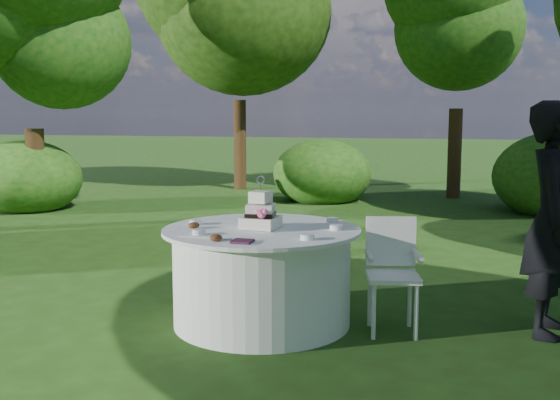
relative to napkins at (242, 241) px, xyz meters
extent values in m
plane|color=#1D350E|center=(-0.04, 0.59, -0.78)|extent=(80.00, 80.00, 0.00)
cube|color=#421C32|center=(0.00, 0.00, 0.00)|extent=(0.14, 0.14, 0.02)
ellipsoid|color=white|center=(-0.29, 0.08, 0.00)|extent=(0.48, 0.07, 0.01)
imported|color=black|center=(2.14, 0.93, 0.10)|extent=(0.52, 0.70, 1.76)
cylinder|color=white|center=(-0.04, 0.59, -0.41)|extent=(1.40, 1.40, 0.74)
cylinder|color=white|center=(-0.04, 0.59, -0.02)|extent=(1.56, 1.56, 0.03)
cube|color=silver|center=(-0.04, 0.57, 0.04)|extent=(0.29, 0.29, 0.09)
cube|color=silver|center=(-0.04, 0.57, 0.14)|extent=(0.23, 0.23, 0.09)
cube|color=white|center=(-0.04, 0.57, 0.24)|extent=(0.17, 0.17, 0.09)
cube|color=black|center=(-0.04, 0.57, 0.11)|extent=(0.24, 0.24, 0.03)
sphere|color=#D53E6D|center=(0.00, 0.46, 0.13)|extent=(0.07, 0.07, 0.07)
cylinder|color=silver|center=(-0.04, 0.57, 0.32)|extent=(0.01, 0.01, 0.05)
torus|color=white|center=(-0.04, 0.57, 0.38)|extent=(0.07, 0.02, 0.07)
cube|color=white|center=(0.99, 0.62, -0.34)|extent=(0.46, 0.46, 0.04)
cube|color=white|center=(0.95, 0.79, -0.10)|extent=(0.38, 0.12, 0.39)
cylinder|color=white|center=(0.87, 0.44, -0.57)|extent=(0.03, 0.03, 0.42)
cylinder|color=white|center=(1.18, 0.51, -0.57)|extent=(0.03, 0.03, 0.42)
cylinder|color=silver|center=(0.80, 0.74, -0.57)|extent=(0.03, 0.03, 0.42)
cylinder|color=white|center=(1.11, 0.81, -0.57)|extent=(0.03, 0.03, 0.42)
cube|color=silver|center=(0.81, 0.58, -0.18)|extent=(0.11, 0.35, 0.03)
cube|color=silver|center=(1.17, 0.67, -0.18)|extent=(0.11, 0.35, 0.03)
cylinder|color=white|center=(0.54, 0.67, 0.01)|extent=(0.10, 0.10, 0.04)
cylinder|color=white|center=(0.41, 0.22, 0.01)|extent=(0.10, 0.10, 0.04)
cylinder|color=white|center=(-0.61, 0.62, 0.01)|extent=(0.10, 0.10, 0.04)
cylinder|color=white|center=(0.45, 1.01, 0.01)|extent=(0.10, 0.10, 0.04)
cylinder|color=white|center=(-0.41, 0.20, 0.01)|extent=(0.10, 0.10, 0.04)
ellipsoid|color=#562D16|center=(-0.55, 0.44, 0.02)|extent=(0.09, 0.09, 0.05)
ellipsoid|color=#562D16|center=(-0.20, 0.00, 0.02)|extent=(0.09, 0.09, 0.05)
camera|label=1|loc=(1.44, -4.27, 0.89)|focal=42.00mm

